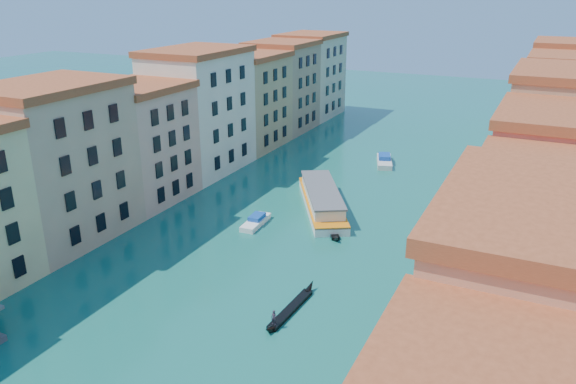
% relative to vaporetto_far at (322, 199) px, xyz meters
% --- Properties ---
extents(left_bank_palazzos, '(12.80, 128.40, 21.00)m').
position_rel_vaporetto_far_xyz_m(left_bank_palazzos, '(-26.25, 1.84, 8.33)').
color(left_bank_palazzos, beige).
rests_on(left_bank_palazzos, ground).
extents(right_bank_palazzos, '(12.80, 128.40, 21.00)m').
position_rel_vaporetto_far_xyz_m(right_bank_palazzos, '(29.75, 2.16, 8.37)').
color(right_bank_palazzos, '#AC5234').
rests_on(right_bank_palazzos, ground).
extents(quay, '(4.00, 140.00, 1.00)m').
position_rel_vaporetto_far_xyz_m(quay, '(21.75, 2.16, -0.88)').
color(quay, '#AFA68D').
rests_on(quay, ground).
extents(mooring_poles_right, '(1.44, 54.24, 3.20)m').
position_rel_vaporetto_far_xyz_m(mooring_poles_right, '(18.85, -34.04, -0.08)').
color(mooring_poles_right, '#54321D').
rests_on(mooring_poles_right, ground).
extents(vaporetto_far, '(14.35, 20.13, 3.06)m').
position_rel_vaporetto_far_xyz_m(vaporetto_far, '(0.00, 0.00, 0.00)').
color(vaporetto_far, white).
rests_on(vaporetto_far, ground).
extents(gondola_fore, '(1.37, 10.63, 2.12)m').
position_rel_vaporetto_far_xyz_m(gondola_fore, '(7.70, -27.09, -1.02)').
color(gondola_fore, black).
rests_on(gondola_fore, ground).
extents(gondola_far, '(6.75, 10.06, 1.61)m').
position_rel_vaporetto_far_xyz_m(gondola_far, '(3.49, -5.82, -1.05)').
color(gondola_far, black).
rests_on(gondola_far, ground).
extents(motorboat_mid, '(2.34, 6.29, 1.28)m').
position_rel_vaporetto_far_xyz_m(motorboat_mid, '(-5.83, -9.50, -0.88)').
color(motorboat_mid, white).
rests_on(motorboat_mid, ground).
extents(motorboat_far, '(4.90, 8.42, 1.66)m').
position_rel_vaporetto_far_xyz_m(motorboat_far, '(2.13, 24.98, -0.73)').
color(motorboat_far, silver).
rests_on(motorboat_far, ground).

